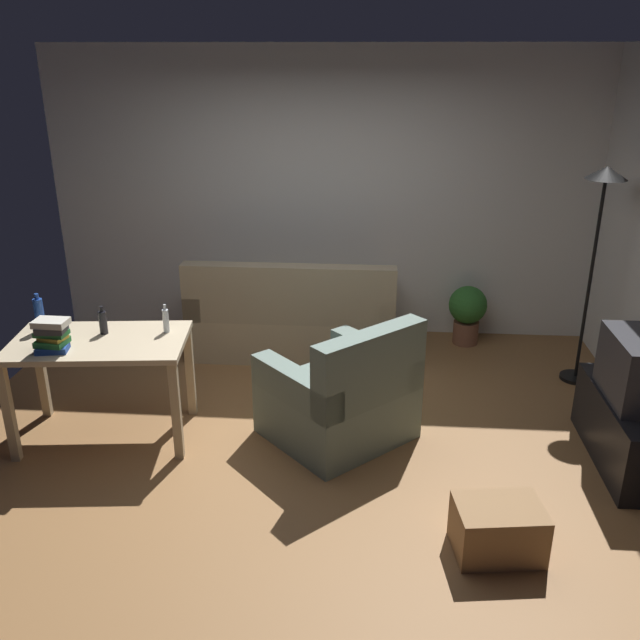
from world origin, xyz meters
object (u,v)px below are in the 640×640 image
at_px(storage_box, 498,529).
at_px(armchair, 342,398).
at_px(bottle_dark, 103,322).
at_px(potted_plant, 467,311).
at_px(torchiere_lamp, 600,217).
at_px(book_stack, 52,335).
at_px(tv_stand, 630,430).
at_px(desk, 100,354).
at_px(bottle_clear, 166,320).
at_px(bottle_blue, 39,314).
at_px(couch, 293,320).

bearing_deg(storage_box, armchair, 128.80).
bearing_deg(storage_box, bottle_dark, 156.05).
height_order(potted_plant, storage_box, potted_plant).
height_order(torchiere_lamp, book_stack, torchiere_lamp).
xyz_separation_m(tv_stand, desk, (-3.66, 0.06, 0.41)).
height_order(bottle_clear, book_stack, book_stack).
bearing_deg(armchair, book_stack, -34.44).
bearing_deg(book_stack, potted_plant, 35.02).
height_order(torchiere_lamp, armchair, torchiere_lamp).
distance_m(torchiere_lamp, desk, 3.92).
height_order(torchiere_lamp, potted_plant, torchiere_lamp).
bearing_deg(bottle_blue, tv_stand, -2.66).
xyz_separation_m(armchair, storage_box, (0.93, -1.15, -0.17)).
xyz_separation_m(storage_box, bottle_dark, (-2.62, 1.16, 0.70)).
height_order(tv_stand, armchair, armchair).
relative_size(couch, bottle_clear, 8.95).
bearing_deg(torchiere_lamp, couch, 170.80).
height_order(tv_stand, potted_plant, potted_plant).
bearing_deg(tv_stand, couch, 56.29).
height_order(couch, desk, couch).
bearing_deg(tv_stand, desk, 89.12).
xyz_separation_m(desk, potted_plant, (2.80, 1.92, -0.32)).
bearing_deg(bottle_dark, desk, -89.79).
bearing_deg(armchair, tv_stand, 131.91).
bearing_deg(bottle_dark, couch, 51.85).
bearing_deg(desk, bottle_blue, 157.87).
bearing_deg(couch, desk, 53.92).
distance_m(storage_box, bottle_blue, 3.39).
height_order(torchiere_lamp, bottle_clear, torchiere_lamp).
relative_size(bottle_dark, book_stack, 0.87).
height_order(tv_stand, desk, desk).
xyz_separation_m(couch, storage_box, (1.45, -2.65, -0.16)).
bearing_deg(couch, armchair, 109.37).
xyz_separation_m(potted_plant, bottle_blue, (-3.27, -1.78, 0.55)).
height_order(storage_box, bottle_blue, bottle_blue).
height_order(potted_plant, bottle_dark, bottle_dark).
xyz_separation_m(couch, desk, (-1.17, -1.60, 0.34)).
relative_size(tv_stand, storage_box, 2.29).
distance_m(bottle_blue, bottle_dark, 0.47).
height_order(bottle_blue, bottle_clear, bottle_blue).
height_order(potted_plant, bottle_clear, bottle_clear).
relative_size(bottle_dark, bottle_clear, 0.99).
relative_size(tv_stand, potted_plant, 1.93).
xyz_separation_m(torchiere_lamp, storage_box, (-1.03, -2.25, -1.26)).
distance_m(couch, armchair, 1.59).
distance_m(armchair, book_stack, 2.02).
xyz_separation_m(torchiere_lamp, bottle_clear, (-3.22, -1.02, -0.56)).
height_order(tv_stand, torchiere_lamp, torchiere_lamp).
relative_size(desk, bottle_clear, 6.09).
bearing_deg(desk, bottle_dark, 84.20).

